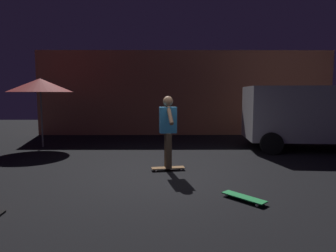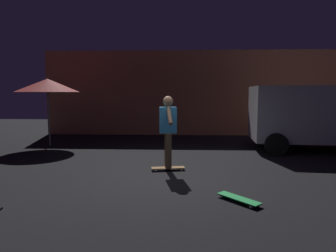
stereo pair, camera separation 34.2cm
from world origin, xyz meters
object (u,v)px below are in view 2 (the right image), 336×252
Objects in this scene: skateboard_ridden at (168,168)px; patio_umbrella at (48,85)px; parked_van at (328,114)px; skater at (168,127)px; skateboard_spare at (239,199)px.

patio_umbrella is at bearing 143.69° from skateboard_ridden.
patio_umbrella is 2.87× the size of skateboard_ridden.
skateboard_ridden is (-4.90, -2.63, -1.11)m from parked_van.
skater is (4.23, -3.11, -1.04)m from patio_umbrella.
parked_van is 5.67m from skateboard_ridden.
skateboard_spare is 0.43× the size of skater.
parked_van reaches higher than skateboard_spare.
skateboard_spare is (5.49, -5.10, -2.02)m from patio_umbrella.
skateboard_ridden is 1.13× the size of skateboard_spare.
parked_van is 5.91× the size of skateboard_ridden.
patio_umbrella is at bearing 143.69° from skater.
skateboard_spare is (-3.63, -4.62, -1.11)m from parked_van.
patio_umbrella reaches higher than skater.
skater is at bearing -36.31° from patio_umbrella.
patio_umbrella reaches higher than parked_van.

